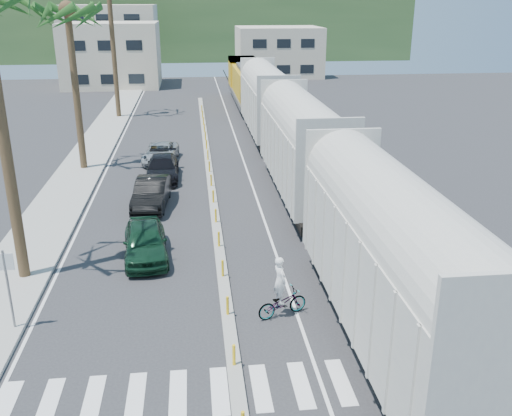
{
  "coord_description": "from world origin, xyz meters",
  "views": [
    {
      "loc": [
        -0.99,
        -15.74,
        10.67
      ],
      "look_at": [
        1.67,
        7.81,
        2.0
      ],
      "focal_mm": 40.0,
      "sensor_mm": 36.0,
      "label": 1
    }
  ],
  "objects_px": {
    "car_lead": "(145,241)",
    "cyclist": "(282,298)",
    "car_second": "(152,193)",
    "street_sign": "(7,279)"
  },
  "relations": [
    {
      "from": "car_lead",
      "to": "car_second",
      "type": "bearing_deg",
      "value": 85.58
    },
    {
      "from": "car_lead",
      "to": "cyclist",
      "type": "xyz_separation_m",
      "value": [
        5.16,
        -5.52,
        -0.06
      ]
    },
    {
      "from": "street_sign",
      "to": "car_lead",
      "type": "height_order",
      "value": "street_sign"
    },
    {
      "from": "street_sign",
      "to": "cyclist",
      "type": "xyz_separation_m",
      "value": [
        9.23,
        -0.05,
        -1.25
      ]
    },
    {
      "from": "car_second",
      "to": "cyclist",
      "type": "height_order",
      "value": "cyclist"
    },
    {
      "from": "car_lead",
      "to": "car_second",
      "type": "xyz_separation_m",
      "value": [
        -0.11,
        6.67,
        0.0
      ]
    },
    {
      "from": "cyclist",
      "to": "car_second",
      "type": "bearing_deg",
      "value": 2.89
    },
    {
      "from": "car_second",
      "to": "cyclist",
      "type": "bearing_deg",
      "value": -61.81
    },
    {
      "from": "car_lead",
      "to": "street_sign",
      "type": "bearing_deg",
      "value": -132.05
    },
    {
      "from": "street_sign",
      "to": "car_second",
      "type": "height_order",
      "value": "street_sign"
    }
  ]
}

